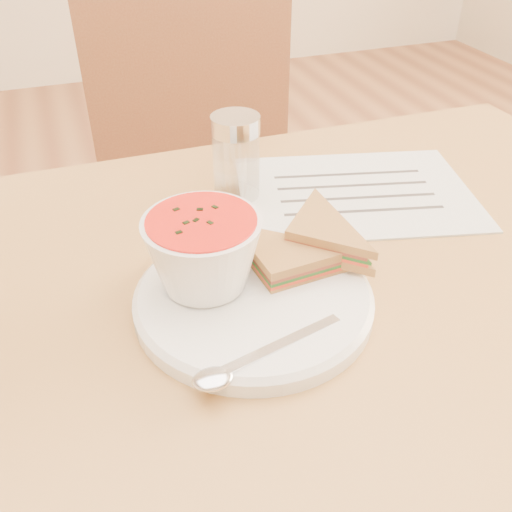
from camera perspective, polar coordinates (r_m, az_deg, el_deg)
name	(u,v)px	position (r m, az deg, el deg)	size (l,w,h in m)	color
dining_table	(314,445)	(0.96, 5.78, -18.28)	(1.00, 0.70, 0.75)	#9E6631
chair_far	(216,228)	(1.21, -4.03, 2.81)	(0.44, 0.44, 0.99)	brown
plate	(254,300)	(0.61, -0.25, -4.39)	(0.26, 0.26, 0.02)	white
soup_bowl	(204,256)	(0.59, -5.26, 0.05)	(0.12, 0.12, 0.08)	white
sandwich_half_a	(271,287)	(0.59, 1.52, -3.10)	(0.11, 0.11, 0.03)	#B57A3F
sandwich_half_b	(284,243)	(0.64, 2.84, 1.28)	(0.10, 0.10, 0.03)	#B57A3F
spoon	(264,353)	(0.54, 0.82, -9.71)	(0.19, 0.04, 0.01)	silver
paper_menu	(355,192)	(0.83, 9.90, 6.29)	(0.33, 0.24, 0.00)	white
condiment_shaker	(236,158)	(0.78, -2.00, 9.79)	(0.07, 0.07, 0.12)	silver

